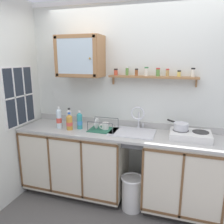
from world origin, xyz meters
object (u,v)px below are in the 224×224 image
(bottle_water_clear_2, at_px, (59,119))
(bottle_detergent_teal_3, at_px, (80,121))
(bottle_juice_amber_0, at_px, (69,122))
(mug, at_px, (105,126))
(wall_cabinet, at_px, (80,56))
(trash_bin, at_px, (132,192))
(hot_plate_stove, at_px, (190,135))
(dish_rack, at_px, (103,129))
(sink, at_px, (133,135))
(bottle_opaque_white_1, at_px, (69,118))
(saucepan, at_px, (181,126))

(bottle_water_clear_2, bearing_deg, bottle_detergent_teal_3, 10.58)
(bottle_juice_amber_0, relative_size, mug, 2.07)
(wall_cabinet, relative_size, trash_bin, 1.33)
(mug, height_order, wall_cabinet, wall_cabinet)
(bottle_water_clear_2, bearing_deg, hot_plate_stove, 3.65)
(dish_rack, bearing_deg, mug, 38.68)
(sink, distance_m, bottle_opaque_white_1, 0.90)
(sink, distance_m, saucepan, 0.59)
(bottle_juice_amber_0, height_order, bottle_opaque_white_1, bottle_opaque_white_1)
(bottle_opaque_white_1, xyz_separation_m, bottle_water_clear_2, (-0.09, -0.12, 0.01))
(bottle_juice_amber_0, distance_m, bottle_water_clear_2, 0.17)
(sink, xyz_separation_m, bottle_opaque_white_1, (-0.89, 0.00, 0.15))
(hot_plate_stove, height_order, saucepan, saucepan)
(saucepan, distance_m, trash_bin, 1.03)
(hot_plate_stove, distance_m, bottle_detergent_teal_3, 1.38)
(sink, height_order, bottle_opaque_white_1, sink)
(hot_plate_stove, xyz_separation_m, mug, (-1.05, -0.00, 0.01))
(sink, relative_size, bottle_opaque_white_1, 2.20)
(bottle_water_clear_2, height_order, mug, bottle_water_clear_2)
(mug, xyz_separation_m, wall_cabinet, (-0.37, 0.10, 0.88))
(bottle_detergent_teal_3, height_order, mug, bottle_detergent_teal_3)
(saucepan, bearing_deg, dish_rack, -177.05)
(hot_plate_stove, xyz_separation_m, bottle_opaque_white_1, (-1.57, 0.01, 0.07))
(saucepan, bearing_deg, trash_bin, -159.53)
(sink, bearing_deg, trash_bin, -75.70)
(bottle_water_clear_2, bearing_deg, mug, 9.78)
(sink, bearing_deg, saucepan, 1.54)
(bottle_water_clear_2, distance_m, trash_bin, 1.33)
(bottle_detergent_teal_3, relative_size, dish_rack, 0.68)
(sink, xyz_separation_m, trash_bin, (0.05, -0.18, -0.70))
(dish_rack, bearing_deg, saucepan, 2.95)
(saucepan, height_order, wall_cabinet, wall_cabinet)
(bottle_opaque_white_1, bearing_deg, bottle_water_clear_2, -126.27)
(bottle_opaque_white_1, bearing_deg, bottle_juice_amber_0, -61.22)
(bottle_water_clear_2, bearing_deg, trash_bin, -3.51)
(bottle_juice_amber_0, xyz_separation_m, trash_bin, (0.85, -0.04, -0.83))
(wall_cabinet, bearing_deg, saucepan, -3.20)
(bottle_juice_amber_0, height_order, mug, bottle_juice_amber_0)
(mug, bearing_deg, bottle_juice_amber_0, -163.64)
(hot_plate_stove, distance_m, saucepan, 0.15)
(bottle_water_clear_2, xyz_separation_m, wall_cabinet, (0.24, 0.21, 0.80))
(hot_plate_stove, distance_m, bottle_opaque_white_1, 1.57)
(hot_plate_stove, distance_m, dish_rack, 1.07)
(wall_cabinet, bearing_deg, bottle_water_clear_2, -139.56)
(dish_rack, height_order, wall_cabinet, wall_cabinet)
(sink, relative_size, dish_rack, 1.55)
(sink, height_order, bottle_water_clear_2, sink)
(mug, xyz_separation_m, trash_bin, (0.41, -0.17, -0.78))
(bottle_water_clear_2, xyz_separation_m, dish_rack, (0.58, 0.08, -0.11))
(sink, height_order, dish_rack, sink)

